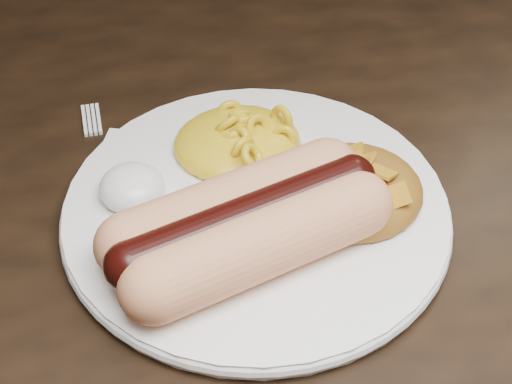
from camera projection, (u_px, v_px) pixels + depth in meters
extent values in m
cube|color=black|center=(347.00, 115.00, 0.62)|extent=(1.60, 0.90, 0.04)
cylinder|color=white|center=(256.00, 210.00, 0.51)|extent=(0.25, 0.25, 0.01)
cylinder|color=#FAAC6D|center=(253.00, 244.00, 0.45)|extent=(0.14, 0.08, 0.04)
cylinder|color=#FAAC6D|center=(241.00, 206.00, 0.47)|extent=(0.14, 0.08, 0.04)
cylinder|color=black|center=(247.00, 220.00, 0.46)|extent=(0.15, 0.07, 0.03)
ellipsoid|color=yellow|center=(237.00, 129.00, 0.53)|extent=(0.11, 0.10, 0.03)
ellipsoid|color=white|center=(131.00, 182.00, 0.50)|extent=(0.05, 0.05, 0.03)
ellipsoid|color=red|center=(353.00, 185.00, 0.50)|extent=(0.09, 0.09, 0.04)
cube|color=white|center=(99.00, 177.00, 0.54)|extent=(0.08, 0.14, 0.00)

